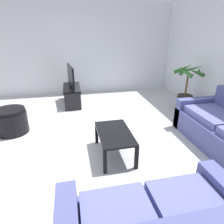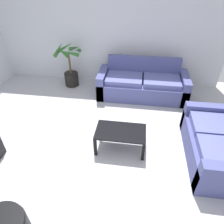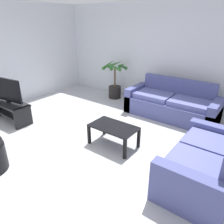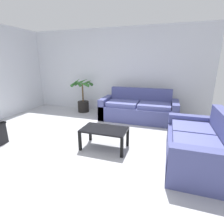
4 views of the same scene
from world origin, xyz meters
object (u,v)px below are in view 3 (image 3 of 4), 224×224
Objects in this scene: tv_stand at (10,109)px; tv at (6,90)px; couch_loveseat at (205,165)px; coffee_table at (114,129)px; potted_palm at (115,83)px; couch_main at (172,105)px.

tv_stand is 1.15× the size of tv.
couch_loveseat is 1.66m from coffee_table.
potted_palm is (-1.60, 2.22, 0.12)m from coffee_table.
couch_main is 1.97m from potted_palm.
tv_stand is 1.24× the size of coffee_table.
tv is at bearing -172.13° from couch_loveseat.
tv_stand is at bearing -172.09° from couch_loveseat.
couch_main is 3.92m from tv.
couch_main is 3.89m from tv_stand.
tv_stand is at bearing -83.03° from tv.
tv_stand is (-2.95, -2.54, 0.00)m from couch_main.
couch_main is at bearing 124.11° from couch_loveseat.
tv reaches higher than couch_main.
tv_stand is (-4.27, -0.59, 0.01)m from couch_loveseat.
tv is (-0.00, 0.00, 0.47)m from tv_stand.
coffee_table is at bearing 12.83° from tv.
tv is 1.08× the size of coffee_table.
potted_palm is (1.01, 2.81, 0.17)m from tv_stand.
tv_stand reaches higher than coffee_table.
couch_loveseat is at bearing -0.12° from coffee_table.
couch_main is 1.99× the size of tv_stand.
tv_stand is at bearing -167.10° from coffee_table.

